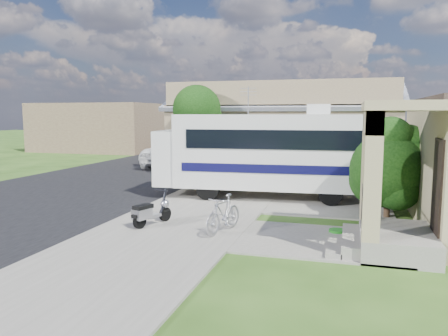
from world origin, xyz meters
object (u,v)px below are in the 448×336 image
(bicycle, at_px, (223,216))
(garden_hose, at_px, (337,234))
(shrub, at_px, (391,167))
(motorhome, at_px, (267,151))
(scooter, at_px, (150,212))
(pickup_truck, at_px, (177,154))
(van, at_px, (211,144))

(bicycle, distance_m, garden_hose, 2.94)
(bicycle, bearing_deg, shrub, 51.45)
(motorhome, distance_m, garden_hose, 5.75)
(motorhome, bearing_deg, garden_hose, -64.44)
(motorhome, relative_size, shrub, 2.65)
(scooter, relative_size, garden_hose, 3.36)
(pickup_truck, bearing_deg, shrub, 137.12)
(motorhome, height_order, van, motorhome)
(van, bearing_deg, shrub, -61.40)
(shrub, height_order, van, shrub)
(garden_hose, bearing_deg, pickup_truck, 126.59)
(bicycle, relative_size, garden_hose, 3.90)
(scooter, xyz_separation_m, van, (-4.99, 21.08, 0.44))
(motorhome, bearing_deg, bicycle, -95.69)
(shrub, bearing_deg, motorhome, 152.89)
(motorhome, xyz_separation_m, scooter, (-2.30, -5.17, -1.32))
(motorhome, height_order, bicycle, motorhome)
(pickup_truck, xyz_separation_m, garden_hose, (9.66, -13.01, -0.69))
(van, bearing_deg, scooter, -80.48)
(shrub, xyz_separation_m, pickup_truck, (-11.10, 10.35, -0.79))
(motorhome, bearing_deg, pickup_truck, 126.13)
(motorhome, xyz_separation_m, pickup_truck, (-6.94, 8.22, -0.97))
(bicycle, bearing_deg, pickup_truck, 132.06)
(bicycle, bearing_deg, garden_hose, 24.93)
(pickup_truck, relative_size, garden_hose, 13.41)
(motorhome, distance_m, van, 17.53)
(bicycle, height_order, pickup_truck, pickup_truck)
(bicycle, relative_size, van, 0.27)
(shrub, height_order, garden_hose, shrub)
(shrub, xyz_separation_m, garden_hose, (-1.44, -2.66, -1.47))
(scooter, height_order, garden_hose, scooter)
(scooter, relative_size, bicycle, 0.86)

